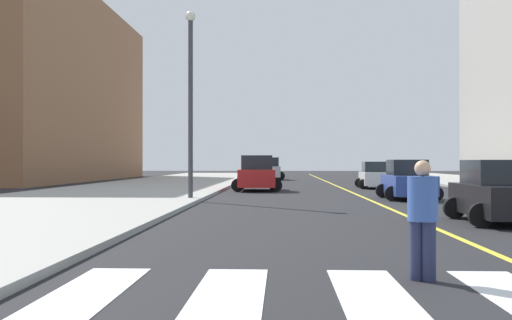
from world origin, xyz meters
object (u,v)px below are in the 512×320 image
(car_red_third, at_px, (257,174))
(pedestrian_crossing, at_px, (423,214))
(car_white_second, at_px, (375,176))
(car_black_fifth, at_px, (499,193))
(street_lamp, at_px, (191,88))
(car_blue_fourth, at_px, (408,181))
(car_silver_nearest, at_px, (269,169))

(car_red_third, height_order, pedestrian_crossing, car_red_third)
(car_white_second, bearing_deg, car_black_fifth, 91.56)
(car_black_fifth, bearing_deg, pedestrian_crossing, 64.60)
(car_black_fifth, relative_size, street_lamp, 0.49)
(pedestrian_crossing, bearing_deg, car_black_fifth, -87.85)
(car_blue_fourth, distance_m, car_black_fifth, 10.17)
(car_black_fifth, bearing_deg, street_lamp, -40.05)
(car_blue_fourth, bearing_deg, car_silver_nearest, -76.43)
(pedestrian_crossing, height_order, street_lamp, street_lamp)
(car_silver_nearest, distance_m, car_white_second, 19.27)
(car_red_third, xyz_separation_m, car_blue_fourth, (7.02, -7.58, -0.13))
(car_red_third, bearing_deg, street_lamp, -105.77)
(car_silver_nearest, xyz_separation_m, street_lamp, (-2.71, -30.66, 3.81))
(car_silver_nearest, xyz_separation_m, car_black_fifth, (7.10, -39.13, -0.18))
(street_lamp, bearing_deg, car_red_third, 75.14)
(car_silver_nearest, relative_size, car_black_fifth, 1.22)
(pedestrian_crossing, relative_size, street_lamp, 0.21)
(car_white_second, xyz_separation_m, pedestrian_crossing, (-3.96, -29.28, 0.13))
(pedestrian_crossing, bearing_deg, car_blue_fourth, -72.97)
(car_white_second, relative_size, pedestrian_crossing, 2.28)
(car_blue_fourth, bearing_deg, pedestrian_crossing, 79.08)
(car_red_third, bearing_deg, car_white_second, 24.44)
(car_blue_fourth, relative_size, car_black_fifth, 1.03)
(car_silver_nearest, bearing_deg, car_black_fifth, -79.90)
(car_black_fifth, bearing_deg, car_red_third, -66.72)
(car_black_fifth, bearing_deg, car_white_second, -89.17)
(car_white_second, bearing_deg, street_lamp, 54.00)
(car_white_second, relative_size, car_black_fifth, 0.99)
(car_white_second, bearing_deg, car_blue_fourth, 89.93)
(car_white_second, height_order, street_lamp, street_lamp)
(street_lamp, bearing_deg, pedestrian_crossing, -70.57)
(car_blue_fourth, relative_size, street_lamp, 0.50)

